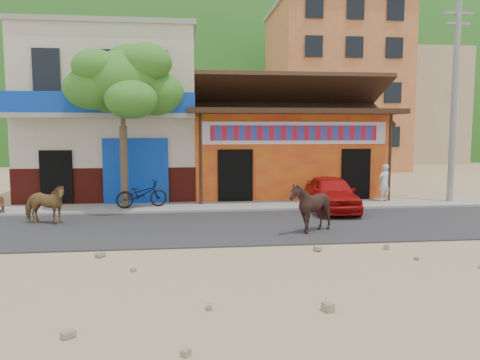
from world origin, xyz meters
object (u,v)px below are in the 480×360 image
object	(u,v)px
cow_dark	(310,207)
scooter	(142,194)
pedestrian	(384,183)
red_car	(331,193)
cow_tan	(45,204)
utility_pole	(454,101)
tree	(123,126)

from	to	relation	value
cow_dark	scooter	xyz separation A→B (m)	(-5.16, 4.51, -0.15)
pedestrian	scooter	bearing A→B (deg)	-18.54
red_car	scooter	xyz separation A→B (m)	(-6.88, 1.04, -0.07)
cow_tan	cow_dark	size ratio (longest dim) A/B	1.01
utility_pole	cow_dark	bearing A→B (deg)	-146.47
utility_pole	tree	bearing A→B (deg)	-179.10
cow_dark	red_car	xyz separation A→B (m)	(1.72, 3.46, -0.09)
utility_pole	red_car	bearing A→B (deg)	-167.28
cow_tan	pedestrian	world-z (taller)	pedestrian
tree	utility_pole	size ratio (longest dim) A/B	0.75
cow_dark	scooter	distance (m)	6.85
cow_tan	cow_dark	xyz separation A→B (m)	(7.94, -2.18, 0.11)
red_car	utility_pole	bearing A→B (deg)	16.90
utility_pole	cow_tan	xyz separation A→B (m)	(-14.98, -2.49, -3.46)
cow_tan	utility_pole	bearing A→B (deg)	-67.96
tree	pedestrian	world-z (taller)	tree
scooter	pedestrian	size ratio (longest dim) A/B	1.26
cow_dark	pedestrian	size ratio (longest dim) A/B	0.97
cow_tan	pedestrian	bearing A→B (deg)	-64.86
utility_pole	scooter	distance (m)	12.69
tree	utility_pole	xyz separation A→B (m)	(12.80, 0.20, 1.00)
scooter	cow_tan	bearing A→B (deg)	112.36
cow_dark	cow_tan	bearing A→B (deg)	-97.58
tree	cow_dark	bearing A→B (deg)	-37.77
scooter	utility_pole	bearing A→B (deg)	-106.86
utility_pole	red_car	size ratio (longest dim) A/B	2.12
utility_pole	red_car	distance (m)	6.44
utility_pole	pedestrian	world-z (taller)	utility_pole
utility_pole	cow_dark	xyz separation A→B (m)	(-7.04, -4.66, -3.35)
cow_tan	cow_dark	bearing A→B (deg)	-92.71
utility_pole	pedestrian	distance (m)	4.21
tree	pedestrian	size ratio (longest dim) A/B	4.00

